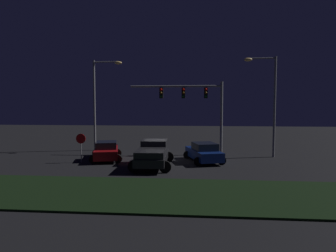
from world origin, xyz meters
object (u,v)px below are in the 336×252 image
street_lamp_right (268,94)px  car_sedan (106,151)px  car_sedan_far (204,152)px  pickup_truck (153,153)px  traffic_signal_gantry (194,100)px  stop_sign (81,142)px  street_lamp_left (100,94)px

street_lamp_right → car_sedan: bearing=-169.0°
car_sedan_far → street_lamp_right: street_lamp_right is taller
pickup_truck → traffic_signal_gantry: 7.69m
car_sedan → street_lamp_right: 14.26m
traffic_signal_gantry → stop_sign: (-8.63, -4.96, -3.34)m
car_sedan → traffic_signal_gantry: traffic_signal_gantry is taller
car_sedan_far → traffic_signal_gantry: traffic_signal_gantry is taller
pickup_truck → stop_sign: stop_sign is taller
car_sedan_far → traffic_signal_gantry: size_ratio=0.57×
car_sedan_far → street_lamp_left: (-9.88, 5.20, 4.70)m
pickup_truck → street_lamp_left: 10.55m
car_sedan → stop_sign: size_ratio=2.11×
traffic_signal_gantry → stop_sign: size_ratio=3.73×
car_sedan → car_sedan_far: same height
street_lamp_right → stop_sign: (-14.87, -3.84, -3.76)m
pickup_truck → street_lamp_right: size_ratio=0.64×
car_sedan → stop_sign: stop_sign is taller
street_lamp_left → car_sedan_far: bearing=-27.8°
car_sedan_far → stop_sign: stop_sign is taller
street_lamp_right → pickup_truck: bearing=-152.1°
traffic_signal_gantry → car_sedan: bearing=-152.2°
car_sedan_far → street_lamp_right: (5.44, 2.72, 4.58)m
car_sedan_far → street_lamp_left: bearing=45.4°
traffic_signal_gantry → street_lamp_left: size_ratio=0.96×
street_lamp_right → stop_sign: bearing=-165.5°
pickup_truck → stop_sign: bearing=78.4°
car_sedan → pickup_truck: bearing=-133.2°
car_sedan_far → street_lamp_left: street_lamp_left is taller
traffic_signal_gantry → street_lamp_left: 9.19m
car_sedan → street_lamp_right: street_lamp_right is taller
car_sedan → street_lamp_left: bearing=7.9°
pickup_truck → car_sedan_far: bearing=-62.0°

